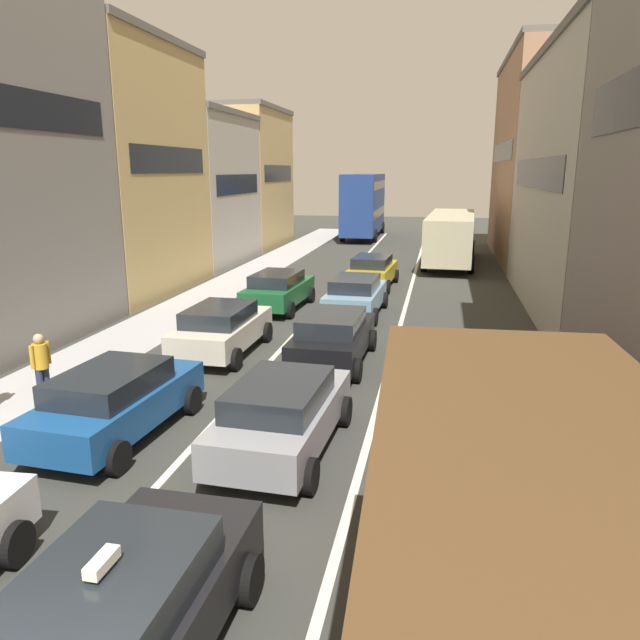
{
  "coord_description": "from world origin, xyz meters",
  "views": [
    {
      "loc": [
        2.95,
        -2.81,
        5.36
      ],
      "look_at": [
        0.0,
        12.0,
        1.6
      ],
      "focal_mm": 33.84,
      "sensor_mm": 36.0,
      "label": 1
    }
  ],
  "objects": [
    {
      "name": "hatchback_centre_lane_third",
      "position": [
        0.1,
        13.35,
        0.8
      ],
      "size": [
        2.14,
        4.34,
        1.49
      ],
      "rotation": [
        0.0,
        0.0,
        1.55
      ],
      "color": "black",
      "rests_on": "ground"
    },
    {
      "name": "sedan_left_lane_fourth",
      "position": [
        -3.23,
        19.75,
        0.8
      ],
      "size": [
        2.25,
        4.39,
        1.49
      ],
      "rotation": [
        0.0,
        0.0,
        1.52
      ],
      "color": "#19592D",
      "rests_on": "ground"
    },
    {
      "name": "bus_far_queue_secondary",
      "position": [
        -3.26,
        46.43,
        2.83
      ],
      "size": [
        2.91,
        10.53,
        5.06
      ],
      "rotation": [
        0.0,
        0.0,
        1.59
      ],
      "color": "navy",
      "rests_on": "ground"
    },
    {
      "name": "sidewalk_left",
      "position": [
        -6.7,
        20.0,
        0.07
      ],
      "size": [
        2.6,
        64.0,
        0.14
      ],
      "primitive_type": "cube",
      "color": "#A9A9A9",
      "rests_on": "ground"
    },
    {
      "name": "coupe_centre_lane_fourth",
      "position": [
        -0.09,
        19.3,
        0.8
      ],
      "size": [
        2.17,
        4.36,
        1.49
      ],
      "rotation": [
        0.0,
        0.0,
        1.54
      ],
      "color": "#759EB7",
      "rests_on": "ground"
    },
    {
      "name": "bus_mid_queue_primary",
      "position": [
        3.54,
        33.19,
        1.76
      ],
      "size": [
        3.17,
        10.61,
        2.9
      ],
      "rotation": [
        0.0,
        0.0,
        1.52
      ],
      "color": "#BFB793",
      "rests_on": "ground"
    },
    {
      "name": "lane_stripe_left",
      "position": [
        -1.7,
        20.0,
        0.01
      ],
      "size": [
        0.16,
        60.0,
        0.01
      ],
      "primitive_type": "cube",
      "color": "silver",
      "rests_on": "ground"
    },
    {
      "name": "sedan_left_lane_third",
      "position": [
        -3.31,
        13.63,
        0.8
      ],
      "size": [
        2.11,
        4.33,
        1.49
      ],
      "rotation": [
        0.0,
        0.0,
        1.56
      ],
      "color": "beige",
      "rests_on": "ground"
    },
    {
      "name": "lane_stripe_right",
      "position": [
        1.7,
        20.0,
        0.01
      ],
      "size": [
        0.16,
        60.0,
        0.01
      ],
      "primitive_type": "cube",
      "color": "silver",
      "rests_on": "ground"
    },
    {
      "name": "sedan_centre_lane_second",
      "position": [
        0.11,
        7.7,
        0.8
      ],
      "size": [
        2.23,
        4.38,
        1.49
      ],
      "rotation": [
        0.0,
        0.0,
        1.52
      ],
      "color": "gray",
      "rests_on": "ground"
    },
    {
      "name": "removalist_box_truck",
      "position": [
        3.7,
        2.3,
        1.97
      ],
      "size": [
        2.98,
        7.8,
        3.58
      ],
      "rotation": [
        0.0,
        0.0,
        1.62
      ],
      "color": "#A51E1E",
      "rests_on": "ground"
    },
    {
      "name": "sedan_right_lane_behind_truck",
      "position": [
        3.32,
        9.58,
        0.8
      ],
      "size": [
        2.19,
        4.36,
        1.49
      ],
      "rotation": [
        0.0,
        0.0,
        1.61
      ],
      "color": "#A51E1E",
      "rests_on": "ground"
    },
    {
      "name": "sedan_centre_lane_fifth",
      "position": [
        -0.1,
        25.08,
        0.8
      ],
      "size": [
        2.25,
        4.39,
        1.49
      ],
      "rotation": [
        0.0,
        0.0,
        1.52
      ],
      "color": "#B29319",
      "rests_on": "ground"
    },
    {
      "name": "taxi_centre_lane_front",
      "position": [
        -0.17,
        2.01,
        0.8
      ],
      "size": [
        2.12,
        4.33,
        1.66
      ],
      "rotation": [
        0.0,
        0.0,
        1.55
      ],
      "color": "black",
      "rests_on": "ground"
    },
    {
      "name": "pedestrian_near_kerb",
      "position": [
        -6.14,
        9.17,
        0.95
      ],
      "size": [
        0.34,
        0.52,
        1.66
      ],
      "rotation": [
        0.0,
        0.0,
        2.85
      ],
      "color": "#262D47",
      "rests_on": "ground"
    },
    {
      "name": "building_row_right",
      "position": [
        9.9,
        21.82,
        5.77
      ],
      "size": [
        7.2,
        43.9,
        12.43
      ],
      "rotation": [
        0.0,
        0.0,
        -1.57
      ],
      "color": "#9E7556",
      "rests_on": "ground"
    },
    {
      "name": "building_row_left",
      "position": [
        -12.0,
        21.69,
        5.2
      ],
      "size": [
        7.2,
        43.9,
        13.06
      ],
      "rotation": [
        0.0,
        0.0,
        1.57
      ],
      "color": "beige",
      "rests_on": "ground"
    },
    {
      "name": "wagon_left_lane_second",
      "position": [
        -3.4,
        7.69,
        0.8
      ],
      "size": [
        2.29,
        4.41,
        1.49
      ],
      "rotation": [
        0.0,
        0.0,
        1.5
      ],
      "color": "#194C8C",
      "rests_on": "ground"
    }
  ]
}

